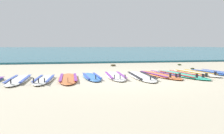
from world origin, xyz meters
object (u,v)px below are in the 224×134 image
(surfboard_5, at_px, (115,76))
(surfboard_10, at_px, (215,73))
(surfboard_1, at_px, (18,80))
(surfboard_2, at_px, (44,79))
(surfboard_7, at_px, (159,75))
(surfboard_4, at_px, (92,77))
(surfboard_9, at_px, (195,73))
(surfboard_8, at_px, (181,75))
(surfboard_6, at_px, (141,76))
(surfboard_3, at_px, (68,78))

(surfboard_5, xyz_separation_m, surfboard_10, (3.55, 0.19, -0.00))
(surfboard_1, relative_size, surfboard_2, 1.08)
(surfboard_2, distance_m, surfboard_7, 3.57)
(surfboard_4, relative_size, surfboard_9, 0.84)
(surfboard_5, xyz_separation_m, surfboard_7, (1.45, 0.04, -0.00))
(surfboard_5, xyz_separation_m, surfboard_8, (2.16, -0.05, -0.00))
(surfboard_5, height_order, surfboard_7, same)
(surfboard_4, relative_size, surfboard_7, 0.80)
(surfboard_7, distance_m, surfboard_9, 1.41)
(surfboard_6, xyz_separation_m, surfboard_9, (2.07, 0.46, 0.00))
(surfboard_4, height_order, surfboard_7, same)
(surfboard_5, height_order, surfboard_9, same)
(surfboard_9, relative_size, surfboard_10, 0.99)
(surfboard_1, xyz_separation_m, surfboard_5, (2.79, 0.33, 0.00))
(surfboard_2, bearing_deg, surfboard_10, 5.92)
(surfboard_7, xyz_separation_m, surfboard_9, (1.40, 0.23, -0.00))
(surfboard_9, bearing_deg, surfboard_7, -170.85)
(surfboard_10, bearing_deg, surfboard_5, -176.96)
(surfboard_1, xyz_separation_m, surfboard_4, (2.05, 0.27, 0.00))
(surfboard_7, height_order, surfboard_10, same)
(surfboard_10, bearing_deg, surfboard_3, -174.70)
(surfboard_1, xyz_separation_m, surfboard_7, (4.24, 0.37, 0.00))
(surfboard_1, xyz_separation_m, surfboard_8, (4.95, 0.29, 0.00))
(surfboard_3, bearing_deg, surfboard_5, 10.83)
(surfboard_9, distance_m, surfboard_10, 0.71)
(surfboard_6, xyz_separation_m, surfboard_8, (1.38, 0.15, 0.00))
(surfboard_1, xyz_separation_m, surfboard_10, (6.34, 0.52, 0.00))
(surfboard_2, height_order, surfboard_5, same)
(surfboard_2, height_order, surfboard_10, same)
(surfboard_4, height_order, surfboard_9, same)
(surfboard_5, relative_size, surfboard_10, 0.95)
(surfboard_10, bearing_deg, surfboard_6, -172.15)
(surfboard_3, height_order, surfboard_10, same)
(surfboard_2, relative_size, surfboard_10, 0.85)
(surfboard_2, distance_m, surfboard_4, 1.40)
(surfboard_1, distance_m, surfboard_5, 2.81)
(surfboard_4, bearing_deg, surfboard_3, -162.97)
(surfboard_8, height_order, surfboard_10, same)
(surfboard_4, xyz_separation_m, surfboard_9, (3.58, 0.33, -0.00))
(surfboard_1, xyz_separation_m, surfboard_6, (3.57, 0.14, -0.00))
(surfboard_3, xyz_separation_m, surfboard_4, (0.69, 0.21, 0.00))
(surfboard_1, distance_m, surfboard_3, 1.36)
(surfboard_7, bearing_deg, surfboard_2, -172.95)
(surfboard_5, bearing_deg, surfboard_8, -1.23)
(surfboard_7, xyz_separation_m, surfboard_10, (2.10, 0.15, 0.00))
(surfboard_10, bearing_deg, surfboard_8, -170.44)
(surfboard_7, distance_m, surfboard_10, 2.11)
(surfboard_10, bearing_deg, surfboard_7, -175.99)
(surfboard_8, distance_m, surfboard_10, 1.41)
(surfboard_8, relative_size, surfboard_9, 1.14)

